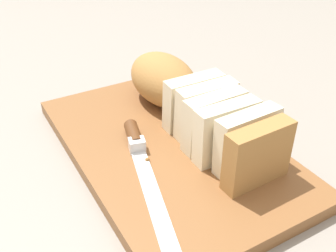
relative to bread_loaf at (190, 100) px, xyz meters
name	(u,v)px	position (x,y,z in m)	size (l,w,h in m)	color
ground_plane	(168,153)	(0.03, -0.06, -0.06)	(3.00, 3.00, 0.00)	gray
cutting_board	(168,148)	(0.03, -0.06, -0.05)	(0.45, 0.28, 0.02)	brown
bread_loaf	(190,100)	(0.00, 0.00, 0.00)	(0.35, 0.11, 0.09)	#A8753D
bread_knife	(139,153)	(0.04, -0.12, -0.04)	(0.27, 0.10, 0.02)	silver
crumb_near_knife	(147,160)	(0.06, -0.11, -0.04)	(0.01, 0.01, 0.01)	#996633
crumb_near_loaf	(182,128)	(0.01, -0.02, -0.04)	(0.00, 0.00, 0.00)	#996633
crumb_stray_left	(133,122)	(-0.05, -0.08, -0.04)	(0.01, 0.01, 0.01)	#996633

